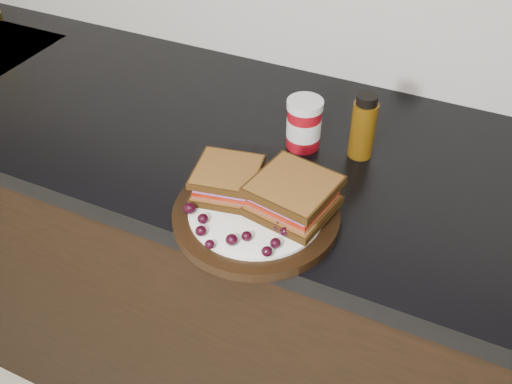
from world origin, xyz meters
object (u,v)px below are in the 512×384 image
Objects in this scene: sandwich_left at (227,180)px; condiment_jar at (304,124)px; oil_bottle at (363,126)px; plate at (256,215)px.

condiment_jar reaches higher than sandwich_left.
oil_bottle is (0.17, 0.23, 0.02)m from sandwich_left.
plate is 0.23m from condiment_jar.
condiment_jar reaches higher than plate.
condiment_jar is (-0.01, 0.23, 0.04)m from plate.
sandwich_left is 0.22m from condiment_jar.
condiment_jar is at bearing -169.68° from oil_bottle.
plate is 2.15× the size of oil_bottle.
sandwich_left is at bearing -104.90° from condiment_jar.
sandwich_left is at bearing -125.73° from oil_bottle.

